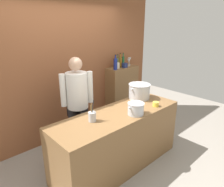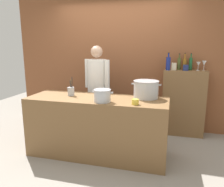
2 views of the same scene
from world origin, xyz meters
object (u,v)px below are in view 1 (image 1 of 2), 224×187
Objects in this scene: butter_jar at (156,104)px; wine_bottle_amber at (120,62)px; stockpot_large at (139,91)px; wine_bottle_green at (123,61)px; wine_bottle_cobalt at (115,64)px; wine_glass_short at (130,60)px; spice_tin_navy at (125,65)px; spice_tin_cream at (117,66)px; wine_glass_tall at (129,61)px; chef at (77,100)px; stockpot_small at (136,109)px; utensil_crock at (92,116)px; wine_bottle_olive at (118,62)px.

butter_jar is 1.64m from wine_bottle_amber.
wine_bottle_green is (0.68, 1.05, 0.31)m from stockpot_large.
wine_bottle_cobalt is 0.65m from wine_glass_short.
spice_tin_navy is at bearing 57.38° from stockpot_large.
wine_bottle_cobalt is 1.83× the size of wine_glass_short.
wine_bottle_green reaches higher than spice_tin_cream.
spice_tin_cream is (-0.18, -0.07, -0.05)m from wine_bottle_amber.
wine_bottle_amber is at bearing 170.54° from wine_glass_tall.
wine_glass_short is at bearing 5.61° from wine_bottle_amber.
spice_tin_navy is (1.52, 0.40, 0.31)m from chef.
stockpot_large is at bearing 77.57° from butter_jar.
wine_bottle_cobalt reaches higher than spice_tin_cream.
wine_glass_short is at bearing 3.12° from wine_bottle_green.
stockpot_small is at bearing 131.64° from chef.
wine_bottle_amber is at bearing -141.99° from chef.
stockpot_small is at bearing -130.22° from wine_bottle_green.
wine_glass_short reaches higher than stockpot_small.
wine_bottle_cobalt is (1.22, 0.38, 0.38)m from chef.
wine_glass_tall is (1.94, 1.14, 0.36)m from utensil_crock.
stockpot_small is 1.97m from wine_glass_tall.
wine_glass_tall is at bearing 19.49° from spice_tin_navy.
utensil_crock is at bearing 156.78° from stockpot_small.
chef is 5.66× the size of utensil_crock.
wine_glass_short reaches higher than wine_glass_tall.
stockpot_small is at bearing -23.22° from utensil_crock.
wine_bottle_green is 2.32× the size of spice_tin_cream.
spice_tin_navy is at bearing -146.18° from chef.
wine_bottle_cobalt is 1.03× the size of wine_bottle_amber.
wine_glass_short is 1.71× the size of spice_tin_navy.
wine_bottle_olive reaches higher than spice_tin_cream.
wine_glass_tall is (1.74, 0.48, 0.37)m from chef.
wine_bottle_amber is 3.05× the size of spice_tin_navy.
wine_bottle_amber is (0.57, 1.03, 0.31)m from stockpot_large.
wine_glass_short is (0.34, 0.03, 0.01)m from wine_bottle_amber.
stockpot_large is 1.38× the size of wine_bottle_cobalt.
spice_tin_cream is at bearing -142.38° from chef.
spice_tin_cream is (0.48, 1.38, 0.35)m from butter_jar.
wine_bottle_cobalt is (0.28, 0.89, 0.32)m from stockpot_large.
stockpot_large is 0.99m from wine_bottle_cobalt.
wine_bottle_amber reaches higher than spice_tin_cream.
wine_bottle_olive is 0.17m from spice_tin_navy.
utensil_crock is 2.02m from wine_bottle_olive.
wine_glass_short is at bearing -144.35° from chef.
utensil_crock is 2.41m from wine_glass_short.
wine_glass_short is 0.13m from wine_glass_tall.
wine_bottle_green is (0.20, 0.03, 0.00)m from wine_bottle_olive.
wine_glass_tall is 0.24m from spice_tin_navy.
stockpot_large is 1.07m from spice_tin_cream.
wine_bottle_amber is 0.24m from wine_glass_tall.
wine_glass_short is at bearing 56.02° from butter_jar.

